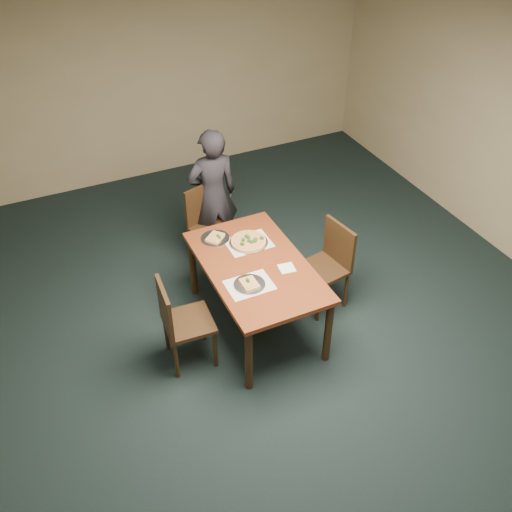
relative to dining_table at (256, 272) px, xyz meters
name	(u,v)px	position (x,y,z in m)	size (l,w,h in m)	color
ground	(294,368)	(0.07, -0.68, -0.66)	(8.00, 8.00, 0.00)	black
room_shell	(304,210)	(0.07, -0.68, 1.08)	(8.00, 8.00, 8.00)	tan
dining_table	(256,272)	(0.00, 0.00, 0.00)	(0.90, 1.50, 0.75)	#582411
chair_far	(209,221)	(-0.03, 1.15, -0.14)	(0.53, 0.53, 0.91)	black
chair_left	(179,319)	(-0.81, -0.15, -0.14)	(0.45, 0.45, 0.91)	black
chair_right	(329,261)	(0.80, 0.00, -0.14)	(0.48, 0.48, 0.91)	black
diner	(213,195)	(0.08, 1.27, 0.10)	(0.55, 0.36, 1.52)	black
placemat_main	(249,243)	(0.07, 0.33, 0.09)	(0.42, 0.32, 0.00)	white
placemat_near	(249,285)	(-0.17, -0.23, 0.09)	(0.40, 0.30, 0.00)	white
pizza_pan	(249,241)	(0.08, 0.33, 0.12)	(0.37, 0.37, 0.07)	silver
slice_plate_near	(249,284)	(-0.17, -0.23, 0.11)	(0.28, 0.28, 0.06)	silver
slice_plate_far	(215,238)	(-0.19, 0.53, 0.10)	(0.28, 0.28, 0.05)	silver
napkin	(287,268)	(0.23, -0.17, 0.09)	(0.14, 0.14, 0.01)	white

